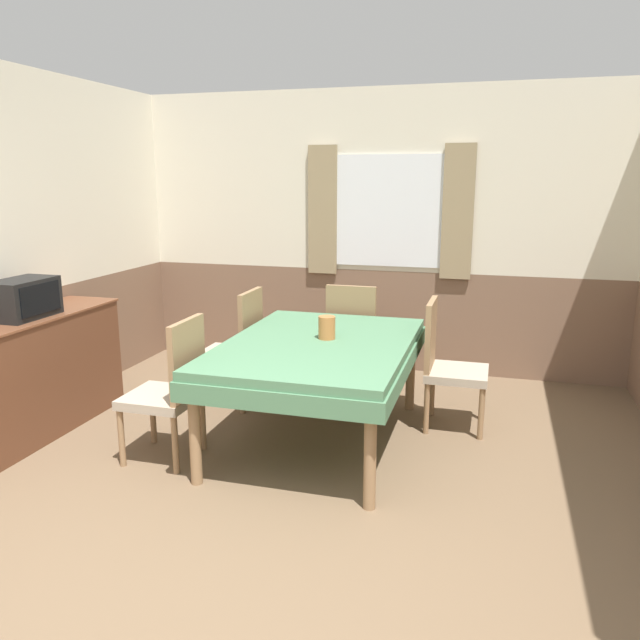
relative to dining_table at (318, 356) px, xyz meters
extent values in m
cube|color=silver|center=(0.03, 1.86, 1.15)|extent=(4.94, 0.05, 1.65)
cube|color=brown|center=(0.03, 1.86, -0.15)|extent=(4.94, 0.05, 0.95)
cube|color=white|center=(0.15, 1.82, 0.88)|extent=(1.08, 0.01, 1.01)
cube|color=#998460|center=(-0.48, 1.80, 0.88)|extent=(0.27, 0.03, 1.19)
cube|color=#998460|center=(0.77, 1.80, 0.88)|extent=(0.27, 0.03, 1.19)
cube|color=silver|center=(-2.27, -0.13, 1.15)|extent=(0.05, 4.32, 1.65)
cube|color=brown|center=(-2.27, -0.13, -0.15)|extent=(0.05, 4.32, 0.95)
cube|color=#4C7A56|center=(0.00, 0.00, 0.07)|extent=(1.22, 1.77, 0.06)
cube|color=#4C7A56|center=(0.00, 0.00, -0.02)|extent=(1.25, 1.80, 0.12)
cylinder|color=#93704C|center=(-0.53, -0.80, -0.29)|extent=(0.07, 0.07, 0.66)
cylinder|color=#93704C|center=(0.53, -0.80, -0.29)|extent=(0.07, 0.07, 0.66)
cylinder|color=#93704C|center=(-0.53, 0.80, -0.29)|extent=(0.07, 0.07, 0.66)
cylinder|color=#93704C|center=(0.53, 0.80, -0.29)|extent=(0.07, 0.07, 0.66)
cylinder|color=#93704C|center=(-0.19, 1.37, -0.43)|extent=(0.04, 0.04, 0.38)
cylinder|color=#93704C|center=(0.19, 1.37, -0.43)|extent=(0.04, 0.04, 0.38)
cylinder|color=#93704C|center=(-0.19, 0.99, -0.43)|extent=(0.04, 0.04, 0.38)
cylinder|color=#93704C|center=(0.19, 0.99, -0.43)|extent=(0.04, 0.04, 0.38)
cube|color=tan|center=(0.00, 1.18, -0.21)|extent=(0.44, 0.44, 0.06)
cube|color=#93704C|center=(0.00, 0.98, 0.07)|extent=(0.42, 0.04, 0.50)
cylinder|color=#93704C|center=(-1.09, 0.34, -0.43)|extent=(0.04, 0.04, 0.38)
cylinder|color=#93704C|center=(-1.09, 0.72, -0.43)|extent=(0.04, 0.04, 0.38)
cylinder|color=#93704C|center=(-0.71, 0.34, -0.43)|extent=(0.04, 0.04, 0.38)
cylinder|color=#93704C|center=(-0.71, 0.72, -0.43)|extent=(0.04, 0.04, 0.38)
cube|color=tan|center=(-0.90, 0.53, -0.21)|extent=(0.44, 0.44, 0.06)
cube|color=#93704C|center=(-0.70, 0.53, 0.07)|extent=(0.04, 0.42, 0.50)
cylinder|color=#93704C|center=(-1.09, -0.72, -0.43)|extent=(0.04, 0.04, 0.38)
cylinder|color=#93704C|center=(-1.09, -0.34, -0.43)|extent=(0.04, 0.04, 0.38)
cylinder|color=#93704C|center=(-0.71, -0.72, -0.43)|extent=(0.04, 0.04, 0.38)
cylinder|color=#93704C|center=(-0.71, -0.34, -0.43)|extent=(0.04, 0.04, 0.38)
cube|color=tan|center=(-0.90, -0.53, -0.21)|extent=(0.44, 0.44, 0.06)
cube|color=#93704C|center=(-0.70, -0.53, 0.07)|extent=(0.04, 0.42, 0.50)
cylinder|color=#93704C|center=(1.09, 0.72, -0.43)|extent=(0.04, 0.04, 0.38)
cylinder|color=#93704C|center=(1.09, 0.34, -0.43)|extent=(0.04, 0.04, 0.38)
cylinder|color=#93704C|center=(0.71, 0.72, -0.43)|extent=(0.04, 0.04, 0.38)
cylinder|color=#93704C|center=(0.71, 0.34, -0.43)|extent=(0.04, 0.04, 0.38)
cube|color=tan|center=(0.90, 0.53, -0.21)|extent=(0.44, 0.44, 0.06)
cube|color=#93704C|center=(0.70, 0.53, 0.07)|extent=(0.04, 0.42, 0.50)
cube|color=brown|center=(-2.00, -0.39, -0.19)|extent=(0.44, 1.47, 0.86)
cube|color=brown|center=(-2.00, -0.39, 0.23)|extent=(0.46, 1.49, 0.02)
cube|color=black|center=(-1.99, -0.43, 0.37)|extent=(0.28, 0.46, 0.27)
cube|color=black|center=(-1.85, -0.43, 0.38)|extent=(0.01, 0.38, 0.20)
cylinder|color=#B26B38|center=(0.04, 0.09, 0.18)|extent=(0.12, 0.12, 0.16)
camera|label=1|loc=(1.14, -3.92, 1.18)|focal=35.00mm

